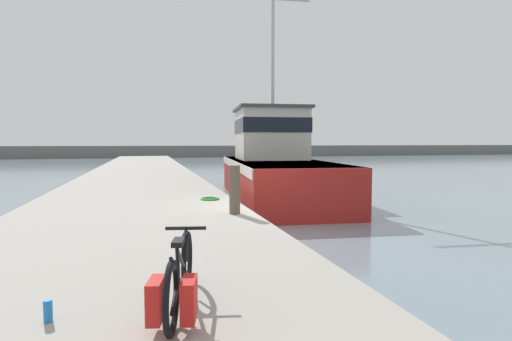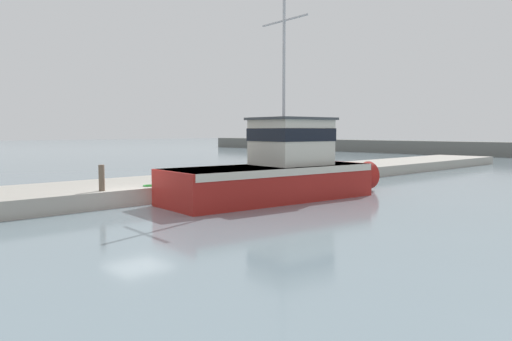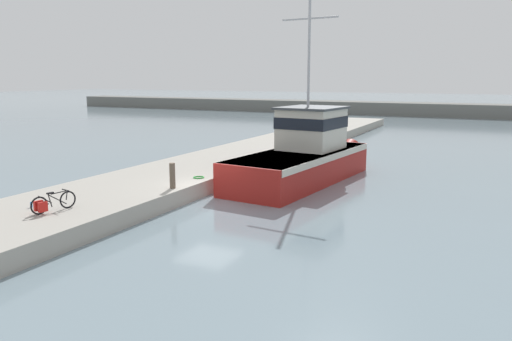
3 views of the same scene
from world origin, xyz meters
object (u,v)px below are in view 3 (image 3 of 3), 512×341
at_px(fishing_boat_main, 305,154).
at_px(water_bottle_on_curb, 31,205).
at_px(bicycle_touring, 49,203).
at_px(mooring_post, 172,176).

distance_m(fishing_boat_main, water_bottle_on_curb, 13.81).
height_order(bicycle_touring, mooring_post, mooring_post).
bearing_deg(bicycle_touring, fishing_boat_main, 80.63).
height_order(fishing_boat_main, bicycle_touring, fishing_boat_main).
bearing_deg(fishing_boat_main, mooring_post, -107.81).
bearing_deg(bicycle_touring, mooring_post, 84.32).
height_order(fishing_boat_main, water_bottle_on_curb, fishing_boat_main).
relative_size(bicycle_touring, mooring_post, 1.54).
height_order(bicycle_touring, water_bottle_on_curb, bicycle_touring).
bearing_deg(water_bottle_on_curb, bicycle_touring, -8.91).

